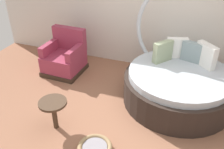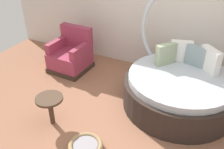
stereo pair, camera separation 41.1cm
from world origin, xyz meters
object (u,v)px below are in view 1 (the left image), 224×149
object	(u,v)px
pet_basket	(95,148)
side_table	(53,107)
round_daybed	(179,80)
red_armchair	(65,58)

from	to	relation	value
pet_basket	side_table	xyz separation A→B (m)	(-0.80, 0.26, 0.35)
round_daybed	red_armchair	world-z (taller)	round_daybed
red_armchair	side_table	bearing A→B (deg)	-66.13
side_table	round_daybed	bearing A→B (deg)	40.25
round_daybed	red_armchair	size ratio (longest dim) A/B	2.30
round_daybed	pet_basket	world-z (taller)	round_daybed
pet_basket	side_table	size ratio (longest dim) A/B	0.98
round_daybed	side_table	xyz separation A→B (m)	(-1.74, -1.47, 0.01)
side_table	red_armchair	bearing A→B (deg)	113.87
red_armchair	round_daybed	bearing A→B (deg)	-4.53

